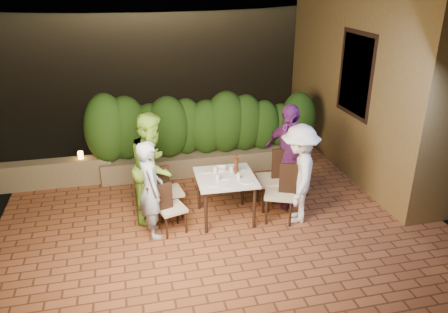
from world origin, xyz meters
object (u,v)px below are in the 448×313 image
object	(u,v)px
diner_green	(153,166)
diner_white	(299,174)
beer_bottle	(236,164)
chair_left_back	(169,191)
chair_left_front	(171,207)
dining_table	(225,197)
chair_right_back	(273,178)
parapet_lamp	(81,155)
bowl	(221,168)
chair_right_front	(280,192)
diner_purple	(288,155)
diner_blue	(151,189)

from	to	relation	value
diner_green	diner_white	distance (m)	2.30
beer_bottle	chair_left_back	size ratio (longest dim) A/B	0.37
chair_left_front	dining_table	bearing A→B (deg)	-4.47
chair_right_back	parapet_lamp	bearing A→B (deg)	-23.89
parapet_lamp	chair_left_front	bearing A→B (deg)	-55.38
bowl	chair_right_front	distance (m)	1.02
diner_green	diner_purple	size ratio (longest dim) A/B	1.00
diner_purple	chair_right_back	bearing A→B (deg)	-99.89
diner_white	parapet_lamp	distance (m)	4.08
diner_blue	chair_left_back	bearing A→B (deg)	-41.44
chair_left_back	diner_green	xyz separation A→B (m)	(-0.23, 0.04, 0.43)
bowl	chair_right_back	size ratio (longest dim) A/B	0.18
diner_white	beer_bottle	bearing A→B (deg)	-89.61
chair_left_back	chair_right_back	distance (m)	1.74
chair_left_back	beer_bottle	bearing A→B (deg)	-20.63
chair_right_front	diner_blue	world-z (taller)	diner_blue
chair_left_front	diner_blue	size ratio (longest dim) A/B	0.55
beer_bottle	parapet_lamp	xyz separation A→B (m)	(-2.52, 1.83, -0.35)
dining_table	chair_left_back	bearing A→B (deg)	161.24
diner_green	diner_white	world-z (taller)	diner_green
chair_right_front	diner_green	distance (m)	2.05
bowl	chair_left_front	xyz separation A→B (m)	(-0.88, -0.46, -0.35)
chair_left_front	beer_bottle	bearing A→B (deg)	-3.60
bowl	parapet_lamp	distance (m)	2.84
bowl	chair_left_front	bearing A→B (deg)	-152.45
diner_blue	chair_right_back	bearing A→B (deg)	-88.52
parapet_lamp	beer_bottle	bearing A→B (deg)	-35.94
beer_bottle	diner_green	world-z (taller)	diner_green
bowl	parapet_lamp	world-z (taller)	bowl
chair_right_back	diner_green	distance (m)	2.00
beer_bottle	diner_blue	xyz separation A→B (m)	(-1.38, -0.26, -0.15)
chair_left_front	diner_white	bearing A→B (deg)	-19.76
dining_table	chair_right_front	distance (m)	0.87
chair_left_back	parapet_lamp	distance (m)	2.16
chair_right_front	diner_green	bearing A→B (deg)	6.06
chair_left_front	diner_green	size ratio (longest dim) A/B	0.47
dining_table	bowl	distance (m)	0.48
beer_bottle	chair_left_back	bearing A→B (deg)	167.44
beer_bottle	diner_purple	world-z (taller)	diner_purple
chair_left_back	diner_purple	world-z (taller)	diner_purple
diner_purple	dining_table	bearing A→B (deg)	-99.85
diner_green	diner_purple	xyz separation A→B (m)	(2.24, -0.08, 0.00)
chair_right_back	chair_left_back	bearing A→B (deg)	0.70
chair_left_back	chair_right_front	size ratio (longest dim) A/B	0.91
bowl	beer_bottle	bearing A→B (deg)	-44.88
diner_white	chair_left_front	bearing A→B (deg)	-71.23
dining_table	parapet_lamp	world-z (taller)	dining_table
diner_white	chair_right_front	bearing A→B (deg)	-78.95
beer_bottle	diner_white	xyz separation A→B (m)	(0.92, -0.36, -0.11)
diner_blue	diner_green	bearing A→B (deg)	-18.22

